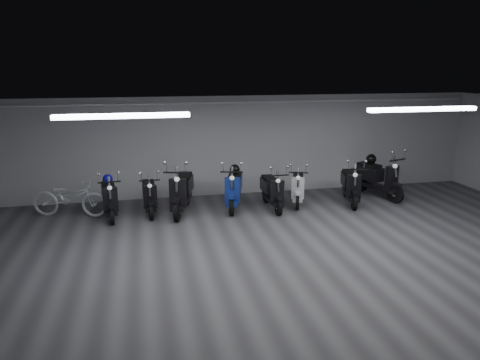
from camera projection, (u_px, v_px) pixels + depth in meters
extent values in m
cube|color=#3E3D40|center=(296.00, 266.00, 8.47)|extent=(14.00, 10.00, 0.01)
cube|color=gray|center=(301.00, 114.00, 7.78)|extent=(14.00, 10.00, 0.01)
cube|color=#AAABAD|center=(240.00, 146.00, 12.87)|extent=(14.00, 0.01, 2.80)
cube|color=white|center=(122.00, 116.00, 8.14)|extent=(2.40, 0.18, 0.08)
cube|color=white|center=(423.00, 109.00, 9.35)|extent=(2.40, 0.18, 0.08)
cylinder|color=white|center=(240.00, 102.00, 12.49)|extent=(13.60, 0.05, 0.05)
imported|color=white|center=(69.00, 193.00, 11.07)|extent=(1.95, 1.13, 1.19)
sphere|color=black|center=(371.00, 159.00, 12.81)|extent=(0.28, 0.28, 0.28)
sphere|color=#0C0D8D|center=(108.00, 179.00, 11.15)|extent=(0.24, 0.24, 0.24)
sphere|color=black|center=(235.00, 169.00, 11.86)|extent=(0.26, 0.26, 0.26)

